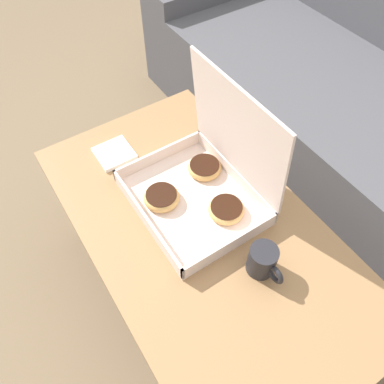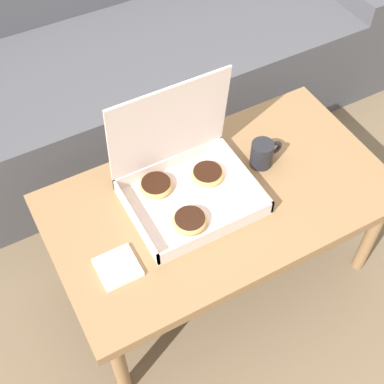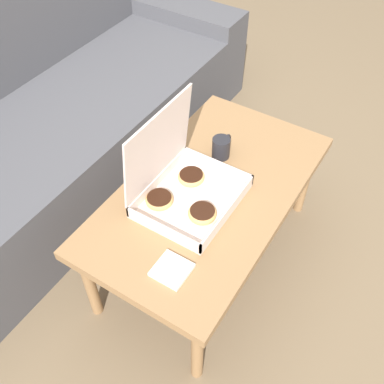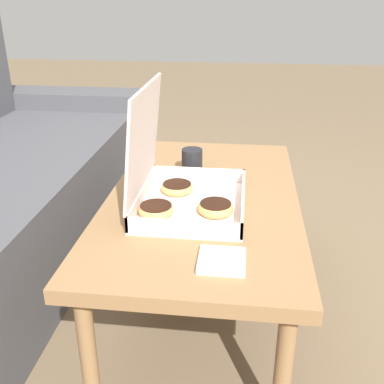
# 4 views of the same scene
# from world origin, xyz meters

# --- Properties ---
(ground_plane) EXTENTS (12.00, 12.00, 0.00)m
(ground_plane) POSITION_xyz_m (0.00, 0.00, 0.00)
(ground_plane) COLOR #756047
(couch) EXTENTS (2.50, 0.87, 0.96)m
(couch) POSITION_xyz_m (0.00, 0.84, 0.31)
(couch) COLOR #4C4C51
(couch) RESTS_ON ground_plane
(coffee_table) EXTENTS (1.08, 0.61, 0.44)m
(coffee_table) POSITION_xyz_m (0.00, -0.13, 0.40)
(coffee_table) COLOR #997047
(coffee_table) RESTS_ON ground_plane
(pastry_box) EXTENTS (0.39, 0.32, 0.37)m
(pastry_box) POSITION_xyz_m (-0.09, -0.06, 0.51)
(pastry_box) COLOR silver
(pastry_box) RESTS_ON coffee_table
(coffee_mug) EXTENTS (0.11, 0.07, 0.09)m
(coffee_mug) POSITION_xyz_m (0.19, -0.07, 0.49)
(coffee_mug) COLOR #232328
(coffee_mug) RESTS_ON coffee_table
(napkin_stack) EXTENTS (0.11, 0.11, 0.01)m
(napkin_stack) POSITION_xyz_m (-0.39, -0.21, 0.45)
(napkin_stack) COLOR white
(napkin_stack) RESTS_ON coffee_table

